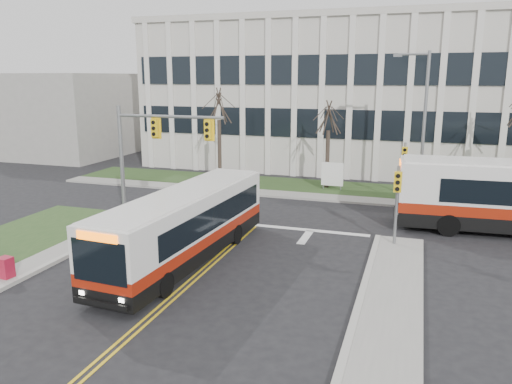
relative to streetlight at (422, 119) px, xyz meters
The scene contains 14 objects.
ground 18.81m from the streetlight, 116.37° to the right, with size 120.00×120.00×0.00m, color black.
sidewalk_cross 6.04m from the streetlight, 161.74° to the right, with size 44.00×1.60×0.14m, color #9E9B93.
building_lawn 6.23m from the streetlight, 149.29° to the left, with size 44.00×5.00×0.12m, color #29471E.
office_building 14.15m from the streetlight, 102.38° to the left, with size 40.00×16.00×12.00m, color beige.
building_annex 35.43m from the streetlight, 163.93° to the left, with size 12.00×12.00×8.00m, color #9E9B93.
mast_arm_signal 16.39m from the streetlight, 146.49° to the right, with size 6.11×0.38×6.20m.
signal_pole_near 9.72m from the streetlight, 95.10° to the right, with size 0.34×0.39×3.80m.
signal_pole_far 2.93m from the streetlight, 136.05° to the right, with size 0.34×0.39×3.80m.
streetlight is the anchor object (origin of this frame).
directory_sign 6.96m from the streetlight, 166.77° to the left, with size 1.50×0.12×2.00m.
tree_left 14.15m from the streetlight, behind, with size 1.80×1.80×7.70m.
tree_mid 6.36m from the streetlight, 161.65° to the left, with size 1.80×1.80×6.82m.
bus_main 17.04m from the streetlight, 123.60° to the right, with size 2.41×11.12×2.97m, color silver, non-canonical shape.
newspaper_box_red 23.81m from the streetlight, 129.45° to the right, with size 0.50×0.45×0.95m, color maroon.
Camera 1 is at (7.96, -15.93, 7.69)m, focal length 35.00 mm.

